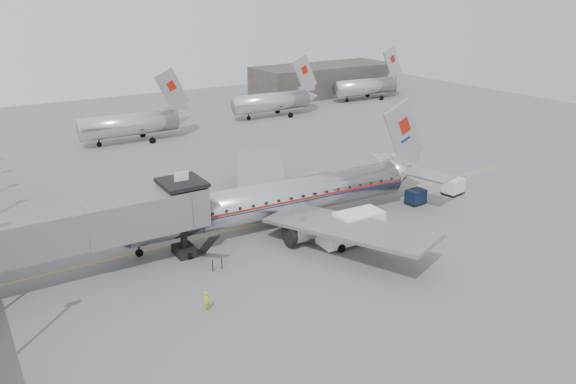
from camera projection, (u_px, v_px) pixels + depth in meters
name	position (u px, v px, depth m)	size (l,w,h in m)	color
ground	(301.00, 245.00, 48.72)	(160.00, 160.00, 0.00)	slate
hangar	(324.00, 79.00, 117.94)	(30.00, 12.00, 6.00)	#373432
apron_line	(293.00, 215.00, 54.99)	(0.15, 60.00, 0.01)	gold
jet_bridge	(89.00, 227.00, 41.92)	(21.00, 6.20, 7.10)	slate
distant_aircraft_near	(131.00, 124.00, 80.38)	(16.39, 3.20, 10.26)	silver
distant_aircraft_mid	(273.00, 101.00, 96.52)	(16.39, 3.20, 10.26)	silver
distant_aircraft_far	(366.00, 86.00, 111.66)	(16.39, 3.20, 10.26)	silver
airliner	(281.00, 198.00, 51.78)	(34.03, 31.48, 10.76)	silver
service_van	(351.00, 228.00, 48.55)	(5.95, 2.54, 2.76)	white
baggage_cart_navy	(416.00, 196.00, 57.69)	(2.09, 1.66, 1.55)	#0D1634
baggage_cart_white	(453.00, 186.00, 60.39)	(2.46, 2.02, 1.75)	silver
ramp_worker	(207.00, 301.00, 38.44)	(0.56, 0.37, 1.53)	#B6DB19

